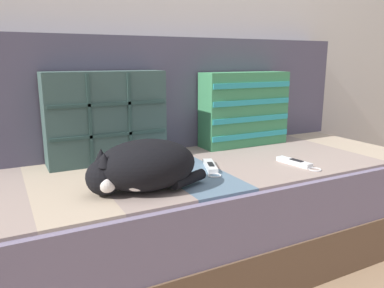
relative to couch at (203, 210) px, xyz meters
The scene contains 8 objects.
ground_plane 0.26m from the couch, 90.00° to the right, with size 14.00×14.00×0.00m, color #937556.
couch is the anchor object (origin of this frame).
sofa_backrest 0.58m from the couch, 90.00° to the left, with size 1.88×0.14×0.51m.
throw_pillow_quilted 0.56m from the couch, 151.65° to the left, with size 0.48×0.14×0.37m.
throw_pillow_striped 0.54m from the couch, 29.61° to the left, with size 0.44×0.14×0.35m.
sleeping_cat 0.50m from the couch, 148.41° to the right, with size 0.39×0.24×0.17m.
game_remote_near 0.43m from the couch, 34.85° to the right, with size 0.07×0.21×0.02m.
game_remote_far 0.25m from the couch, 104.79° to the right, with size 0.11×0.21×0.02m.
Camera 1 is at (-0.73, -1.15, 0.84)m, focal length 35.00 mm.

